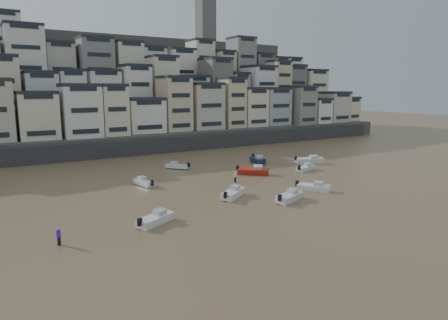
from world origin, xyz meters
TOP-DOWN VIEW (x-y plane):
  - ground at (0.00, 0.00)m, footprint 400.00×400.00m
  - harbor_wall at (10.00, 65.00)m, footprint 140.00×3.00m
  - hillside at (14.73, 104.84)m, footprint 141.04×66.00m
  - boat_a at (10.79, 18.62)m, footprint 5.61×3.51m
  - boat_b at (17.25, 20.88)m, footprint 4.32×5.01m
  - boat_c at (5.50, 24.01)m, footprint 5.49×4.57m
  - boat_d at (26.34, 32.26)m, footprint 4.82×2.76m
  - boat_e at (16.36, 34.41)m, footprint 5.55×5.23m
  - boat_f at (-2.32, 36.70)m, footprint 2.41×4.83m
  - boat_g at (31.87, 36.96)m, footprint 6.15×4.49m
  - boat_h at (7.51, 45.88)m, footprint 4.20×4.69m
  - boat_i at (23.63, 43.04)m, footprint 3.18×5.75m
  - boat_j at (-7.51, 19.39)m, footprint 5.33×3.82m
  - person_blue at (-17.48, 18.51)m, footprint 0.44×0.44m
  - person_pink at (10.64, 31.30)m, footprint 0.44×0.44m

SIDE VIEW (x-z plane):
  - ground at x=0.00m, z-range 0.00..0.00m
  - boat_d at x=26.34m, z-range 0.00..1.25m
  - boat_f at x=-2.32m, z-range 0.00..1.26m
  - boat_h at x=7.51m, z-range 0.00..1.30m
  - boat_b at x=17.25m, z-range 0.00..1.37m
  - boat_j at x=-7.51m, z-range 0.00..1.40m
  - boat_a at x=10.79m, z-range 0.00..1.46m
  - boat_c at x=5.50m, z-range 0.00..1.48m
  - boat_i at x=23.63m, z-range 0.00..1.49m
  - boat_e at x=16.36m, z-range 0.00..1.57m
  - boat_g at x=31.87m, z-range 0.00..1.62m
  - person_blue at x=-17.48m, z-range 0.00..1.74m
  - person_pink at x=10.64m, z-range 0.00..1.74m
  - harbor_wall at x=10.00m, z-range 0.00..3.50m
  - hillside at x=14.73m, z-range -11.99..38.01m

